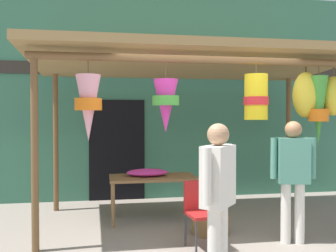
{
  "coord_description": "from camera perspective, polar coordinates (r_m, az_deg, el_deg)",
  "views": [
    {
      "loc": [
        -1.4,
        -4.86,
        1.67
      ],
      "look_at": [
        -0.38,
        1.04,
        1.52
      ],
      "focal_mm": 39.99,
      "sensor_mm": 36.0,
      "label": 1
    }
  ],
  "objects": [
    {
      "name": "market_stall_canopy",
      "position": [
        5.82,
        4.76,
        8.06
      ],
      "size": [
        4.92,
        2.55,
        2.67
      ],
      "color": "brown",
      "rests_on": "ground_plane"
    },
    {
      "name": "flower_heap_on_table",
      "position": [
        6.08,
        -3.03,
        -7.08
      ],
      "size": [
        0.67,
        0.47,
        0.11
      ],
      "color": "#D13399",
      "rests_on": "display_table"
    },
    {
      "name": "wicker_basket_by_table",
      "position": [
        5.56,
        6.48,
        -14.63
      ],
      "size": [
        0.54,
        0.54,
        0.26
      ],
      "primitive_type": "cylinder",
      "color": "olive",
      "rests_on": "ground_plane"
    },
    {
      "name": "ground_plane",
      "position": [
        5.32,
        6.18,
        -16.83
      ],
      "size": [
        30.0,
        30.0,
        0.0
      ],
      "primitive_type": "plane",
      "color": "gray"
    },
    {
      "name": "customer_foreground",
      "position": [
        3.74,
        7.62,
        -9.74
      ],
      "size": [
        0.43,
        0.47,
        1.6
      ],
      "color": "silver",
      "rests_on": "ground_plane"
    },
    {
      "name": "shop_facade",
      "position": [
        7.79,
        0.48,
        4.64
      ],
      "size": [
        10.07,
        0.29,
        4.21
      ],
      "color": "#387056",
      "rests_on": "ground_plane"
    },
    {
      "name": "display_table",
      "position": [
        6.06,
        -2.36,
        -8.32
      ],
      "size": [
        1.37,
        0.73,
        0.71
      ],
      "color": "brown",
      "rests_on": "ground_plane"
    },
    {
      "name": "folding_chair",
      "position": [
        4.89,
        5.15,
        -12.33
      ],
      "size": [
        0.45,
        0.45,
        0.84
      ],
      "color": "#AD1E1E",
      "rests_on": "ground_plane"
    },
    {
      "name": "vendor_in_orange",
      "position": [
        5.21,
        18.5,
        -6.6
      ],
      "size": [
        0.58,
        0.29,
        1.61
      ],
      "color": "silver",
      "rests_on": "ground_plane"
    }
  ]
}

